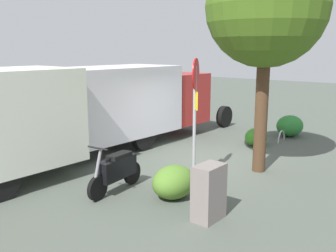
{
  "coord_description": "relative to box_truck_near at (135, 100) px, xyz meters",
  "views": [
    {
      "loc": [
        9.2,
        5.85,
        3.28
      ],
      "look_at": [
        1.47,
        -0.21,
        1.28
      ],
      "focal_mm": 40.67,
      "sensor_mm": 36.0,
      "label": 1
    }
  ],
  "objects": [
    {
      "name": "ground_plane",
      "position": [
        0.5,
        3.21,
        -1.54
      ],
      "size": [
        60.0,
        60.0,
        0.0
      ],
      "primitive_type": "plane",
      "color": "#4A5249"
    },
    {
      "name": "box_truck_near",
      "position": [
        0.0,
        0.0,
        0.0
      ],
      "size": [
        8.12,
        2.47,
        2.71
      ],
      "rotation": [
        0.0,
        0.0,
        3.1
      ],
      "color": "black",
      "rests_on": "ground"
    },
    {
      "name": "motorcycle",
      "position": [
        3.79,
        2.9,
        -1.02
      ],
      "size": [
        1.81,
        0.56,
        1.2
      ],
      "rotation": [
        0.0,
        0.0,
        0.11
      ],
      "color": "black",
      "rests_on": "ground"
    },
    {
      "name": "stop_sign",
      "position": [
        2.03,
        3.89,
        0.51
      ],
      "size": [
        0.71,
        0.33,
        3.07
      ],
      "color": "#9E9EA3",
      "rests_on": "ground"
    },
    {
      "name": "street_tree",
      "position": [
        0.32,
        4.86,
        2.76
      ],
      "size": [
        3.1,
        3.1,
        5.88
      ],
      "color": "#47301E",
      "rests_on": "ground"
    },
    {
      "name": "utility_cabinet",
      "position": [
        3.75,
        5.4,
        -0.99
      ],
      "size": [
        0.67,
        0.43,
        1.11
      ],
      "primitive_type": "cube",
      "rotation": [
        0.0,
        0.0,
        -0.02
      ],
      "color": "slate",
      "rests_on": "ground"
    },
    {
      "name": "bike_rack_hoop",
      "position": [
        -3.28,
        4.06,
        -1.54
      ],
      "size": [
        0.85,
        0.15,
        0.85
      ],
      "primitive_type": "torus",
      "rotation": [
        1.57,
        0.0,
        0.12
      ],
      "color": "#B7B7BC",
      "rests_on": "ground"
    },
    {
      "name": "shrub_near_sign",
      "position": [
        3.29,
        4.19,
        -1.17
      ],
      "size": [
        1.08,
        0.89,
        0.74
      ],
      "primitive_type": "ellipsoid",
      "color": "#4E7729",
      "rests_on": "ground"
    },
    {
      "name": "shrub_mid_verge",
      "position": [
        -4.34,
        3.95,
        -1.14
      ],
      "size": [
        1.18,
        0.96,
        0.8
      ],
      "primitive_type": "ellipsoid",
      "color": "#2C7D33",
      "rests_on": "ground"
    },
    {
      "name": "shrub_by_tree",
      "position": [
        -2.2,
        3.58,
        -1.24
      ],
      "size": [
        0.89,
        0.73,
        0.61
      ],
      "primitive_type": "ellipsoid",
      "color": "#368424",
      "rests_on": "ground"
    }
  ]
}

